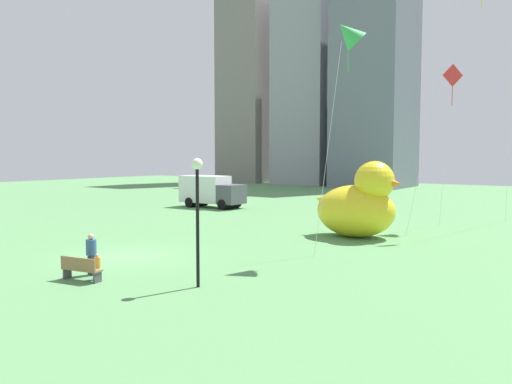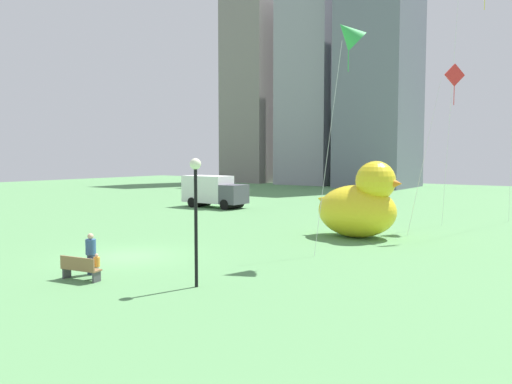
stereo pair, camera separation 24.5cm
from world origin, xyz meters
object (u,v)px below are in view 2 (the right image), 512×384
Objects in this scene: box_truck at (213,191)px; kite_red at (452,82)px; person_adult at (91,252)px; park_bench at (80,268)px; person_child at (97,265)px; giant_inflatable_duck at (360,205)px; kite_green at (349,34)px; lamppost at (196,195)px.

kite_red is (21.56, -4.54, 7.40)m from box_truck.
kite_red reaches higher than person_adult.
box_truck is (-12.60, 22.42, 0.55)m from person_adult.
park_bench is 0.17× the size of kite_red.
box_truck is at bearing 119.33° from person_adult.
person_adult is 0.27× the size of box_truck.
kite_red is (8.21, 18.18, 8.31)m from person_child.
person_adult is at bearing 117.70° from park_bench.
person_adult is 0.16× the size of kite_red.
person_adult is 1.68× the size of person_child.
park_bench is 15.96m from giant_inflatable_duck.
box_truck is at bearing 119.27° from park_bench.
park_bench is 15.08m from kite_green.
kite_red is (4.36, 16.88, 5.59)m from lamppost.
park_bench is 0.28× the size of box_truck.
person_adult is 15.28m from giant_inflatable_duck.
kite_red is (8.53, 18.70, 8.37)m from park_bench.
kite_red is at bearing 63.36° from person_adult.
person_child is 0.09× the size of kite_green.
person_adult is 5.26m from lamppost.
lamppost is (4.17, 1.82, 2.78)m from park_bench.
kite_green is (19.23, -13.43, 8.66)m from box_truck.
box_truck reaches higher than park_bench.
kite_red is at bearing 65.71° from person_child.
person_child is (0.33, 0.52, 0.06)m from park_bench.
kite_red reaches higher than giant_inflatable_duck.
box_truck is at bearing 145.06° from kite_green.
giant_inflatable_duck is 0.48× the size of kite_green.
person_adult is 21.52m from kite_red.
giant_inflatable_duck is 8.77m from kite_red.
kite_green is at bearing 75.75° from lamppost.
lamppost is at bearing -91.53° from giant_inflatable_duck.
park_bench is at bearing -62.30° from person_adult.
park_bench is 1.76× the size of person_child.
giant_inflatable_duck is at bearing 107.10° from kite_green.
person_child reaches higher than park_bench.
person_child is at bearing -122.29° from kite_green.
person_child is 4.88m from lamppost.
kite_green reaches higher than person_child.
kite_red reaches higher than person_child.
person_adult is at bearing -167.84° from lamppost.
box_truck is 25.00m from kite_green.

